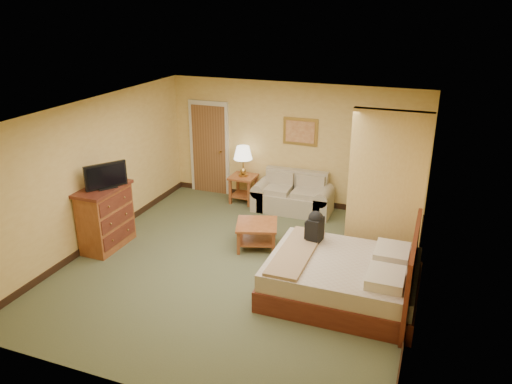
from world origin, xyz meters
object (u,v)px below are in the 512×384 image
at_px(loveseat, 293,198).
at_px(coffee_table, 257,230).
at_px(dresser, 106,217).
at_px(bed, 346,278).

relative_size(loveseat, coffee_table, 1.82).
xyz_separation_m(loveseat, coffee_table, (-0.12, -1.82, 0.06)).
relative_size(coffee_table, dresser, 0.79).
bearing_deg(coffee_table, bed, -30.24).
bearing_deg(bed, dresser, 178.34).
bearing_deg(loveseat, coffee_table, -93.90).
xyz_separation_m(dresser, bed, (4.29, -0.12, -0.25)).
bearing_deg(coffee_table, dresser, -159.66).
height_order(loveseat, dresser, dresser).
distance_m(loveseat, bed, 3.32).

